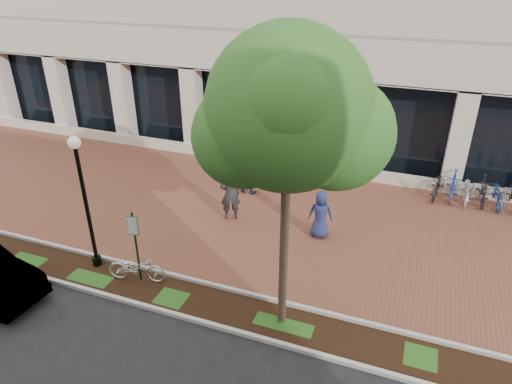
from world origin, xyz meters
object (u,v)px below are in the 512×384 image
(parking_sign, at_px, (135,238))
(pedestrian_left, at_px, (230,194))
(street_tree, at_px, (291,119))
(bike_rack_cluster, at_px, (475,190))
(pedestrian_right, at_px, (321,215))
(lamppost, at_px, (85,197))
(locked_bicycle, at_px, (137,268))
(pedestrian_mid, at_px, (246,171))

(parking_sign, distance_m, pedestrian_left, 4.50)
(street_tree, bearing_deg, bike_rack_cluster, 61.01)
(parking_sign, height_order, pedestrian_left, parking_sign)
(parking_sign, relative_size, pedestrian_right, 1.34)
(pedestrian_right, bearing_deg, lamppost, 25.85)
(street_tree, bearing_deg, parking_sign, 178.42)
(locked_bicycle, bearing_deg, pedestrian_mid, -19.98)
(locked_bicycle, bearing_deg, bike_rack_cluster, -59.44)
(lamppost, xyz_separation_m, pedestrian_right, (6.20, 4.11, -1.56))
(locked_bicycle, distance_m, bike_rack_cluster, 13.20)
(parking_sign, relative_size, locked_bicycle, 1.32)
(pedestrian_left, xyz_separation_m, pedestrian_mid, (-0.25, 2.25, -0.07))
(street_tree, relative_size, pedestrian_left, 3.82)
(pedestrian_mid, bearing_deg, bike_rack_cluster, -164.97)
(lamppost, distance_m, pedestrian_mid, 7.07)
(bike_rack_cluster, bearing_deg, lamppost, -140.24)
(pedestrian_left, height_order, pedestrian_mid, pedestrian_left)
(bike_rack_cluster, bearing_deg, parking_sign, -135.06)
(pedestrian_left, distance_m, pedestrian_mid, 2.27)
(pedestrian_left, height_order, bike_rack_cluster, pedestrian_left)
(locked_bicycle, height_order, pedestrian_mid, pedestrian_mid)
(lamppost, relative_size, locked_bicycle, 2.43)
(bike_rack_cluster, bearing_deg, pedestrian_mid, -162.99)
(locked_bicycle, xyz_separation_m, bike_rack_cluster, (9.66, 8.99, 0.07))
(street_tree, height_order, pedestrian_left, street_tree)
(locked_bicycle, bearing_deg, pedestrian_right, -58.74)
(locked_bicycle, xyz_separation_m, pedestrian_mid, (0.89, 6.64, 0.47))
(lamppost, xyz_separation_m, pedestrian_mid, (2.55, 6.42, -1.51))
(locked_bicycle, distance_m, pedestrian_left, 4.57)
(lamppost, height_order, locked_bicycle, lamppost)
(street_tree, xyz_separation_m, pedestrian_mid, (-3.75, 6.72, -4.70))
(street_tree, relative_size, pedestrian_right, 4.38)
(locked_bicycle, xyz_separation_m, pedestrian_left, (1.14, 4.39, 0.54))
(pedestrian_right, bearing_deg, locked_bicycle, 35.97)
(pedestrian_right, distance_m, bike_rack_cluster, 6.94)
(bike_rack_cluster, bearing_deg, pedestrian_right, -135.70)
(parking_sign, height_order, pedestrian_mid, parking_sign)
(street_tree, height_order, pedestrian_right, street_tree)
(pedestrian_mid, bearing_deg, lamppost, 68.36)
(bike_rack_cluster, bearing_deg, locked_bicycle, -135.06)
(pedestrian_mid, bearing_deg, parking_sign, 82.80)
(pedestrian_right, bearing_deg, street_tree, 83.61)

